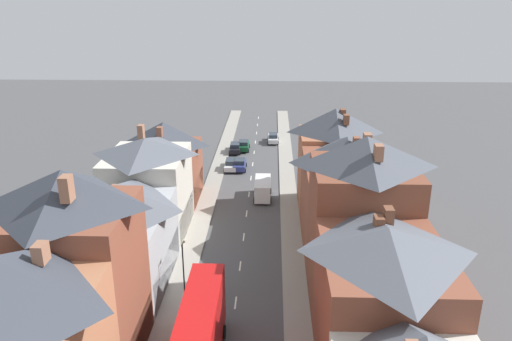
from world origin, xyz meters
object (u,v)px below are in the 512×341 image
Objects in this scene: car_near_silver at (273,138)px; car_parked_right_a at (231,164)px; car_mid_white at (240,164)px; street_lamp at (184,268)px; car_parked_left_a at (235,148)px; car_parked_left_b at (244,145)px; delivery_van at (263,188)px; double_decker_bus_lead at (200,335)px.

car_parked_right_a is at bearing -113.41° from car_near_silver.
car_mid_white is 33.63m from street_lamp.
car_parked_left_a is 0.98× the size of car_parked_right_a.
car_parked_left_b is at bearing -135.91° from car_near_silver.
car_mid_white reaches higher than car_parked_left_b.
delivery_van is (4.90, -19.17, 0.53)m from car_parked_left_a.
car_parked_left_b is 0.79× the size of street_lamp.
street_lamp is (-2.44, 7.90, 0.43)m from double_decker_bus_lead.
delivery_van is at bearing -92.96° from car_near_silver.
car_mid_white reaches higher than car_near_silver.
car_parked_right_a is at bearing -90.00° from car_parked_left_a.
double_decker_bus_lead is 2.35× the size of car_near_silver.
car_near_silver is at bearing 84.97° from double_decker_bus_lead.
car_parked_left_a is at bearing -135.99° from car_near_silver.
double_decker_bus_lead is 2.37× the size of car_parked_right_a.
car_parked_left_a is 1.06× the size of car_mid_white.
car_parked_left_b reaches higher than car_near_silver.
double_decker_bus_lead is 1.96× the size of street_lamp.
street_lamp reaches higher than car_mid_white.
car_mid_white is (0.01, 41.36, -1.97)m from double_decker_bus_lead.
double_decker_bus_lead is at bearing -90.01° from car_mid_white.
street_lamp reaches higher than car_near_silver.
car_parked_left_b is 0.83× the size of delivery_van.
car_mid_white is at bearing 89.99° from double_decker_bus_lead.
car_mid_white is at bearing -81.27° from car_parked_left_a.
car_parked_right_a is 11.91m from delivery_van.
delivery_van reaches higher than car_parked_right_a.
car_parked_left_b is (1.30, 9.57, 0.04)m from car_parked_right_a.
delivery_van is (4.90, -10.84, 0.54)m from car_parked_right_a.
street_lamp is at bearing -98.72° from car_near_silver.
delivery_van is at bearing -71.42° from car_mid_white.
car_parked_right_a is 33.70m from street_lamp.
street_lamp is at bearing 107.18° from double_decker_bus_lead.
car_mid_white is at bearing -108.73° from car_near_silver.
double_decker_bus_lead is 2.49× the size of car_parked_left_b.
car_parked_left_b is at bearing 43.69° from car_parked_left_a.
car_mid_white is at bearing -5.76° from car_parked_right_a.
double_decker_bus_lead is 51.10m from car_parked_left_b.
car_parked_left_b reaches higher than car_parked_right_a.
car_near_silver is 0.84× the size of street_lamp.
car_near_silver is at bearing 44.01° from car_parked_left_a.
car_parked_left_a is at bearing 91.48° from double_decker_bus_lead.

